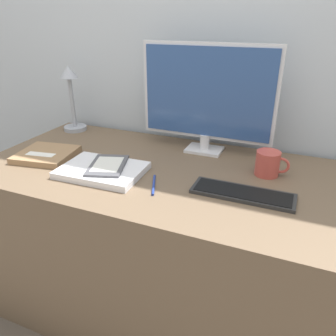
% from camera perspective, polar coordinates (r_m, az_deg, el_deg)
% --- Properties ---
extents(ground_plane, '(10.00, 10.00, 0.00)m').
position_cam_1_polar(ground_plane, '(1.56, -2.15, -27.19)').
color(ground_plane, brown).
extents(wall_back, '(3.60, 0.05, 2.40)m').
position_cam_1_polar(wall_back, '(1.50, 7.07, 23.51)').
color(wall_back, '#B2BCC6').
rests_on(wall_back, ground_plane).
extents(desk, '(1.51, 0.71, 0.70)m').
position_cam_1_polar(desk, '(1.42, 0.60, -13.36)').
color(desk, brown).
rests_on(desk, ground_plane).
extents(monitor, '(0.56, 0.11, 0.44)m').
position_cam_1_polar(monitor, '(1.36, 6.84, 12.32)').
color(monitor, silver).
rests_on(monitor, desk).
extents(keyboard, '(0.33, 0.11, 0.01)m').
position_cam_1_polar(keyboard, '(1.10, 12.87, -4.32)').
color(keyboard, '#282828').
rests_on(keyboard, desk).
extents(laptop, '(0.31, 0.23, 0.03)m').
position_cam_1_polar(laptop, '(1.24, -11.37, -0.38)').
color(laptop, silver).
rests_on(laptop, desk).
extents(ereader, '(0.18, 0.22, 0.01)m').
position_cam_1_polar(ereader, '(1.23, -10.49, 0.47)').
color(ereader, '#4C4C51').
rests_on(ereader, laptop).
extents(desk_lamp, '(0.11, 0.11, 0.32)m').
position_cam_1_polar(desk_lamp, '(1.71, -16.49, 12.11)').
color(desk_lamp, '#999EA8').
rests_on(desk_lamp, desk).
extents(notebook, '(0.25, 0.24, 0.03)m').
position_cam_1_polar(notebook, '(1.44, -20.43, 2.20)').
color(notebook, '#93704C').
rests_on(notebook, desk).
extents(coffee_mug, '(0.12, 0.09, 0.09)m').
position_cam_1_polar(coffee_mug, '(1.25, 17.04, 0.76)').
color(coffee_mug, '#B7473D').
rests_on(coffee_mug, desk).
extents(pen, '(0.06, 0.13, 0.01)m').
position_cam_1_polar(pen, '(1.13, -2.51, -2.94)').
color(pen, navy).
rests_on(pen, desk).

